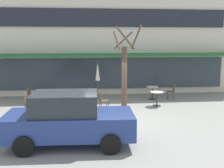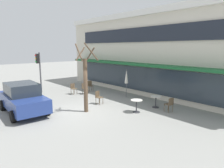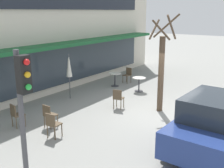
{
  "view_description": "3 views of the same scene",
  "coord_description": "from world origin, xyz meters",
  "px_view_note": "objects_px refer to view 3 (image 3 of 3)",
  "views": [
    {
      "loc": [
        -1.37,
        -11.56,
        3.47
      ],
      "look_at": [
        0.21,
        3.05,
        1.13
      ],
      "focal_mm": 45.0,
      "sensor_mm": 36.0,
      "label": 1
    },
    {
      "loc": [
        10.15,
        -6.09,
        3.81
      ],
      "look_at": [
        -0.39,
        3.19,
        1.23
      ],
      "focal_mm": 32.0,
      "sensor_mm": 36.0,
      "label": 2
    },
    {
      "loc": [
        -10.1,
        -4.43,
        4.17
      ],
      "look_at": [
        -0.25,
        2.36,
        1.04
      ],
      "focal_mm": 45.0,
      "sensor_mm": 36.0,
      "label": 3
    }
  ],
  "objects_px": {
    "cafe_chair_1": "(16,114)",
    "cafe_chair_3": "(49,114)",
    "cafe_chair_2": "(53,123)",
    "traffic_light_pole": "(23,102)",
    "cafe_table_near_wall": "(115,77)",
    "cafe_chair_0": "(128,74)",
    "parked_sedan": "(215,123)",
    "patio_umbrella_green_folded": "(69,66)",
    "street_tree": "(161,68)",
    "cafe_table_streetside": "(139,82)",
    "cafe_chair_4": "(118,97)"
  },
  "relations": [
    {
      "from": "cafe_chair_1",
      "to": "cafe_chair_3",
      "type": "bearing_deg",
      "value": -57.48
    },
    {
      "from": "cafe_chair_2",
      "to": "traffic_light_pole",
      "type": "relative_size",
      "value": 0.26
    },
    {
      "from": "cafe_table_near_wall",
      "to": "cafe_chair_3",
      "type": "relative_size",
      "value": 0.85
    },
    {
      "from": "cafe_chair_2",
      "to": "cafe_chair_0",
      "type": "bearing_deg",
      "value": 13.43
    },
    {
      "from": "cafe_chair_0",
      "to": "parked_sedan",
      "type": "relative_size",
      "value": 0.21
    },
    {
      "from": "cafe_chair_2",
      "to": "traffic_light_pole",
      "type": "xyz_separation_m",
      "value": [
        -2.45,
        -1.8,
        1.77
      ]
    },
    {
      "from": "patio_umbrella_green_folded",
      "to": "street_tree",
      "type": "bearing_deg",
      "value": -78.04
    },
    {
      "from": "cafe_chair_2",
      "to": "street_tree",
      "type": "xyz_separation_m",
      "value": [
        4.51,
        -1.79,
        1.33
      ]
    },
    {
      "from": "patio_umbrella_green_folded",
      "to": "cafe_chair_0",
      "type": "height_order",
      "value": "patio_umbrella_green_folded"
    },
    {
      "from": "cafe_table_near_wall",
      "to": "cafe_chair_2",
      "type": "height_order",
      "value": "cafe_chair_2"
    },
    {
      "from": "street_tree",
      "to": "traffic_light_pole",
      "type": "height_order",
      "value": "street_tree"
    },
    {
      "from": "street_tree",
      "to": "cafe_table_near_wall",
      "type": "bearing_deg",
      "value": 59.67
    },
    {
      "from": "parked_sedan",
      "to": "street_tree",
      "type": "relative_size",
      "value": 1.05
    },
    {
      "from": "cafe_table_near_wall",
      "to": "cafe_chair_2",
      "type": "bearing_deg",
      "value": -163.17
    },
    {
      "from": "cafe_chair_2",
      "to": "street_tree",
      "type": "height_order",
      "value": "street_tree"
    },
    {
      "from": "street_tree",
      "to": "traffic_light_pole",
      "type": "distance_m",
      "value": 6.98
    },
    {
      "from": "patio_umbrella_green_folded",
      "to": "parked_sedan",
      "type": "height_order",
      "value": "patio_umbrella_green_folded"
    },
    {
      "from": "cafe_table_near_wall",
      "to": "street_tree",
      "type": "bearing_deg",
      "value": -120.33
    },
    {
      "from": "cafe_table_streetside",
      "to": "cafe_chair_2",
      "type": "xyz_separation_m",
      "value": [
        -6.58,
        -0.39,
        0.01
      ]
    },
    {
      "from": "cafe_chair_1",
      "to": "parked_sedan",
      "type": "xyz_separation_m",
      "value": [
        2.33,
        -6.43,
        0.35
      ]
    },
    {
      "from": "cafe_chair_4",
      "to": "cafe_chair_0",
      "type": "bearing_deg",
      "value": 26.37
    },
    {
      "from": "street_tree",
      "to": "cafe_chair_4",
      "type": "bearing_deg",
      "value": 118.13
    },
    {
      "from": "street_tree",
      "to": "cafe_chair_2",
      "type": "bearing_deg",
      "value": 158.35
    },
    {
      "from": "cafe_table_streetside",
      "to": "cafe_chair_1",
      "type": "xyz_separation_m",
      "value": [
        -6.7,
        1.38,
        0.01
      ]
    },
    {
      "from": "cafe_table_streetside",
      "to": "cafe_chair_1",
      "type": "distance_m",
      "value": 6.84
    },
    {
      "from": "parked_sedan",
      "to": "cafe_table_near_wall",
      "type": "bearing_deg",
      "value": 55.85
    },
    {
      "from": "street_tree",
      "to": "traffic_light_pole",
      "type": "bearing_deg",
      "value": -179.92
    },
    {
      "from": "cafe_chair_4",
      "to": "traffic_light_pole",
      "type": "distance_m",
      "value": 6.57
    },
    {
      "from": "cafe_chair_4",
      "to": "patio_umbrella_green_folded",
      "type": "bearing_deg",
      "value": 91.51
    },
    {
      "from": "cafe_chair_3",
      "to": "patio_umbrella_green_folded",
      "type": "bearing_deg",
      "value": 30.66
    },
    {
      "from": "cafe_chair_0",
      "to": "traffic_light_pole",
      "type": "relative_size",
      "value": 0.26
    },
    {
      "from": "cafe_table_near_wall",
      "to": "patio_umbrella_green_folded",
      "type": "xyz_separation_m",
      "value": [
        -3.17,
        0.51,
        1.11
      ]
    },
    {
      "from": "cafe_chair_4",
      "to": "cafe_table_streetside",
      "type": "bearing_deg",
      "value": 11.57
    },
    {
      "from": "cafe_table_streetside",
      "to": "cafe_chair_3",
      "type": "distance_m",
      "value": 6.06
    },
    {
      "from": "cafe_chair_2",
      "to": "traffic_light_pole",
      "type": "distance_m",
      "value": 3.52
    },
    {
      "from": "cafe_table_near_wall",
      "to": "traffic_light_pole",
      "type": "bearing_deg",
      "value": -157.34
    },
    {
      "from": "patio_umbrella_green_folded",
      "to": "cafe_chair_4",
      "type": "bearing_deg",
      "value": -88.49
    },
    {
      "from": "cafe_chair_1",
      "to": "traffic_light_pole",
      "type": "distance_m",
      "value": 4.62
    },
    {
      "from": "cafe_table_streetside",
      "to": "cafe_chair_3",
      "type": "xyz_separation_m",
      "value": [
        -6.05,
        0.35,
        0.01
      ]
    },
    {
      "from": "cafe_chair_1",
      "to": "cafe_chair_3",
      "type": "height_order",
      "value": "same"
    },
    {
      "from": "cafe_table_streetside",
      "to": "cafe_chair_4",
      "type": "height_order",
      "value": "cafe_chair_4"
    },
    {
      "from": "cafe_table_streetside",
      "to": "street_tree",
      "type": "distance_m",
      "value": 3.29
    },
    {
      "from": "street_tree",
      "to": "patio_umbrella_green_folded",
      "type": "bearing_deg",
      "value": 101.96
    },
    {
      "from": "traffic_light_pole",
      "to": "parked_sedan",
      "type": "bearing_deg",
      "value": -31.51
    },
    {
      "from": "cafe_chair_0",
      "to": "parked_sedan",
      "type": "height_order",
      "value": "parked_sedan"
    },
    {
      "from": "cafe_chair_0",
      "to": "cafe_chair_3",
      "type": "xyz_separation_m",
      "value": [
        -7.34,
        -1.14,
        0.0
      ]
    },
    {
      "from": "cafe_chair_1",
      "to": "parked_sedan",
      "type": "relative_size",
      "value": 0.21
    },
    {
      "from": "cafe_table_near_wall",
      "to": "cafe_table_streetside",
      "type": "distance_m",
      "value": 1.66
    },
    {
      "from": "cafe_chair_0",
      "to": "traffic_light_pole",
      "type": "height_order",
      "value": "traffic_light_pole"
    },
    {
      "from": "cafe_chair_2",
      "to": "cafe_chair_4",
      "type": "xyz_separation_m",
      "value": [
        3.67,
        -0.21,
        0.0
      ]
    }
  ]
}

